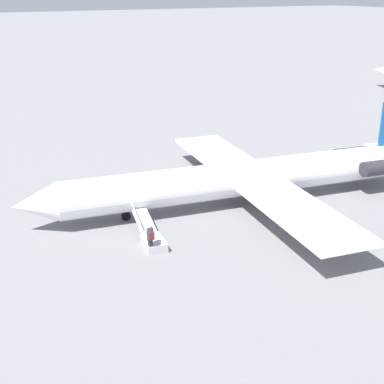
# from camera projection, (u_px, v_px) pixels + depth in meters

# --- Properties ---
(ground_plane) EXTENTS (600.00, 600.00, 0.00)m
(ground_plane) POSITION_uv_depth(u_px,v_px,m) (237.00, 204.00, 35.10)
(ground_plane) COLOR slate
(airplane_main) EXTENTS (28.41, 21.88, 6.03)m
(airplane_main) POSITION_uv_depth(u_px,v_px,m) (250.00, 177.00, 34.73)
(airplane_main) COLOR white
(airplane_main) RESTS_ON ground
(boarding_stairs) EXTENTS (1.69, 4.13, 1.56)m
(boarding_stairs) POSITION_uv_depth(u_px,v_px,m) (152.00, 239.00, 29.53)
(boarding_stairs) COLOR #B2B2B7
(boarding_stairs) RESTS_ON ground
(passenger) EXTENTS (0.38, 0.56, 1.74)m
(passenger) POSITION_uv_depth(u_px,v_px,m) (150.00, 237.00, 28.19)
(passenger) COLOR #23232D
(passenger) RESTS_ON ground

